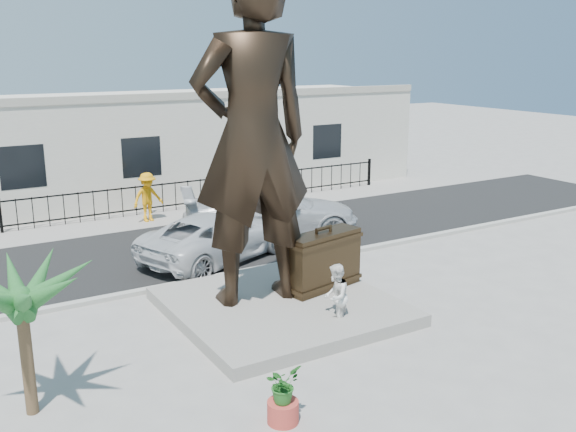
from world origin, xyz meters
name	(u,v)px	position (x,y,z in m)	size (l,w,h in m)	color
ground	(332,329)	(0.00, 0.00, 0.00)	(100.00, 100.00, 0.00)	#9E9991
street	(197,244)	(0.00, 8.00, 0.01)	(40.00, 7.00, 0.01)	black
curb	(244,272)	(0.00, 4.50, 0.06)	(40.00, 0.25, 0.12)	#A5A399
far_sidewalk	(157,218)	(0.00, 12.00, 0.01)	(40.00, 2.50, 0.02)	#9E9991
plinth	(281,306)	(-0.50, 1.50, 0.15)	(5.20, 5.20, 0.30)	gray
fence	(150,199)	(0.00, 12.80, 0.60)	(22.00, 0.10, 1.20)	black
building	(116,146)	(0.00, 17.00, 2.20)	(28.00, 7.00, 4.40)	silver
statue	(252,138)	(-0.99, 2.00, 4.34)	(2.95, 1.93, 8.08)	black
suitcase	(323,261)	(0.88, 1.70, 1.06)	(2.14, 0.68, 1.51)	#312414
tourist	(336,296)	(0.13, 0.04, 0.78)	(0.76, 0.59, 1.56)	white
car_white	(218,236)	(-0.08, 6.16, 0.74)	(2.43, 5.28, 1.47)	silver
car_silver	(271,211)	(2.61, 7.55, 0.90)	(2.50, 6.15, 1.78)	silver
worker	(148,197)	(-0.44, 11.67, 0.96)	(1.21, 0.70, 1.88)	orange
palm_tree	(33,412)	(-6.68, -0.20, 0.00)	(1.80, 1.80, 3.20)	#205925
planter	(283,412)	(-2.95, -2.78, 0.20)	(0.56, 0.56, 0.40)	#BC3C32
shrub	(283,384)	(-2.95, -2.78, 0.73)	(0.60, 0.52, 0.67)	#21621F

